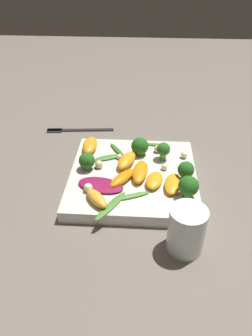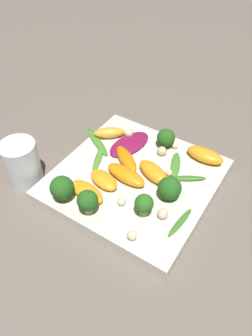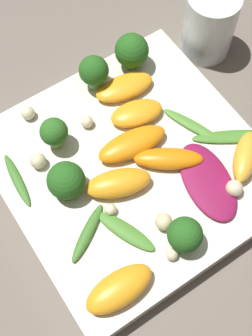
# 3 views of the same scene
# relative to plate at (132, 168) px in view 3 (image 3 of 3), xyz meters

# --- Properties ---
(ground_plane) EXTENTS (2.40, 2.40, 0.00)m
(ground_plane) POSITION_rel_plate_xyz_m (0.00, 0.00, -0.01)
(ground_plane) COLOR #6B6056
(plate) EXTENTS (0.26, 0.26, 0.03)m
(plate) POSITION_rel_plate_xyz_m (0.00, 0.00, 0.00)
(plate) COLOR silver
(plate) RESTS_ON ground_plane
(drinking_glass) EXTENTS (0.06, 0.06, 0.08)m
(drinking_glass) POSITION_rel_plate_xyz_m (-0.17, -0.09, 0.03)
(drinking_glass) COLOR white
(drinking_glass) RESTS_ON ground_plane
(radicchio_leaf_0) EXTENTS (0.07, 0.10, 0.01)m
(radicchio_leaf_0) POSITION_rel_plate_xyz_m (-0.05, 0.06, 0.02)
(radicchio_leaf_0) COLOR maroon
(radicchio_leaf_0) RESTS_ON plate
(orange_segment_0) EXTENTS (0.07, 0.03, 0.02)m
(orange_segment_0) POSITION_rel_plate_xyz_m (0.08, 0.10, 0.02)
(orange_segment_0) COLOR orange
(orange_segment_0) RESTS_ON plate
(orange_segment_1) EXTENTS (0.07, 0.06, 0.02)m
(orange_segment_1) POSITION_rel_plate_xyz_m (-0.03, 0.02, 0.02)
(orange_segment_1) COLOR orange
(orange_segment_1) RESTS_ON plate
(orange_segment_2) EXTENTS (0.06, 0.06, 0.02)m
(orange_segment_2) POSITION_rel_plate_xyz_m (-0.10, 0.06, 0.02)
(orange_segment_2) COLOR #FCAD33
(orange_segment_2) RESTS_ON plate
(orange_segment_3) EXTENTS (0.08, 0.04, 0.02)m
(orange_segment_3) POSITION_rel_plate_xyz_m (-0.01, -0.01, 0.02)
(orange_segment_3) COLOR orange
(orange_segment_3) RESTS_ON plate
(orange_segment_4) EXTENTS (0.06, 0.05, 0.02)m
(orange_segment_4) POSITION_rel_plate_xyz_m (-0.04, -0.04, 0.02)
(orange_segment_4) COLOR orange
(orange_segment_4) RESTS_ON plate
(orange_segment_5) EXTENTS (0.07, 0.04, 0.02)m
(orange_segment_5) POSITION_rel_plate_xyz_m (-0.04, -0.08, 0.02)
(orange_segment_5) COLOR orange
(orange_segment_5) RESTS_ON plate
(orange_segment_6) EXTENTS (0.07, 0.05, 0.02)m
(orange_segment_6) POSITION_rel_plate_xyz_m (0.03, 0.02, 0.02)
(orange_segment_6) COLOR orange
(orange_segment_6) RESTS_ON plate
(broccoli_floret_0) EXTENTS (0.03, 0.03, 0.04)m
(broccoli_floret_0) POSITION_rel_plate_xyz_m (0.01, 0.10, 0.03)
(broccoli_floret_0) COLOR #7A9E51
(broccoli_floret_0) RESTS_ON plate
(broccoli_floret_1) EXTENTS (0.04, 0.04, 0.05)m
(broccoli_floret_1) POSITION_rel_plate_xyz_m (-0.07, -0.11, 0.04)
(broccoli_floret_1) COLOR #84AD5B
(broccoli_floret_1) RESTS_ON plate
(broccoli_floret_2) EXTENTS (0.03, 0.03, 0.04)m
(broccoli_floret_2) POSITION_rel_plate_xyz_m (-0.02, -0.11, 0.04)
(broccoli_floret_2) COLOR #84AD5B
(broccoli_floret_2) RESTS_ON plate
(broccoli_floret_3) EXTENTS (0.03, 0.03, 0.04)m
(broccoli_floret_3) POSITION_rel_plate_xyz_m (0.05, -0.06, 0.04)
(broccoli_floret_3) COLOR #7A9E51
(broccoli_floret_3) RESTS_ON plate
(broccoli_floret_4) EXTENTS (0.04, 0.04, 0.04)m
(broccoli_floret_4) POSITION_rel_plate_xyz_m (0.07, -0.01, 0.03)
(broccoli_floret_4) COLOR #84AD5B
(broccoli_floret_4) RESTS_ON plate
(arugula_sprig_0) EXTENTS (0.09, 0.06, 0.01)m
(arugula_sprig_0) POSITION_rel_plate_xyz_m (-0.11, 0.04, 0.02)
(arugula_sprig_0) COLOR #47842D
(arugula_sprig_0) RESTS_ON plate
(arugula_sprig_1) EXTENTS (0.02, 0.07, 0.00)m
(arugula_sprig_1) POSITION_rel_plate_xyz_m (0.11, -0.05, 0.02)
(arugula_sprig_1) COLOR #3D7528
(arugula_sprig_1) RESTS_ON plate
(arugula_sprig_2) EXTENTS (0.04, 0.07, 0.01)m
(arugula_sprig_2) POSITION_rel_plate_xyz_m (-0.08, 0.00, 0.02)
(arugula_sprig_2) COLOR #518E33
(arugula_sprig_2) RESTS_ON plate
(arugula_sprig_3) EXTENTS (0.04, 0.07, 0.01)m
(arugula_sprig_3) POSITION_rel_plate_xyz_m (0.05, 0.06, 0.02)
(arugula_sprig_3) COLOR #47842D
(arugula_sprig_3) RESTS_ON plate
(arugula_sprig_4) EXTENTS (0.06, 0.04, 0.01)m
(arugula_sprig_4) POSITION_rel_plate_xyz_m (0.08, 0.04, 0.02)
(arugula_sprig_4) COLOR #3D7528
(arugula_sprig_4) RESTS_ON plate
(macadamia_nut_0) EXTENTS (0.01, 0.01, 0.01)m
(macadamia_nut_0) POSITION_rel_plate_xyz_m (0.02, -0.07, 0.02)
(macadamia_nut_0) COLOR beige
(macadamia_nut_0) RESTS_ON plate
(macadamia_nut_1) EXTENTS (0.02, 0.02, 0.02)m
(macadamia_nut_1) POSITION_rel_plate_xyz_m (-0.07, 0.08, 0.02)
(macadamia_nut_1) COLOR beige
(macadamia_nut_1) RESTS_ON plate
(macadamia_nut_2) EXTENTS (0.02, 0.02, 0.02)m
(macadamia_nut_2) POSITION_rel_plate_xyz_m (0.01, 0.07, 0.02)
(macadamia_nut_2) COLOR beige
(macadamia_nut_2) RESTS_ON plate
(macadamia_nut_3) EXTENTS (0.01, 0.01, 0.01)m
(macadamia_nut_3) POSITION_rel_plate_xyz_m (0.05, 0.03, 0.02)
(macadamia_nut_3) COLOR beige
(macadamia_nut_3) RESTS_ON plate
(macadamia_nut_4) EXTENTS (0.02, 0.02, 0.02)m
(macadamia_nut_4) POSITION_rel_plate_xyz_m (0.06, -0.11, 0.02)
(macadamia_nut_4) COLOR beige
(macadamia_nut_4) RESTS_ON plate
(macadamia_nut_5) EXTENTS (0.01, 0.01, 0.01)m
(macadamia_nut_5) POSITION_rel_plate_xyz_m (0.02, 0.10, 0.02)
(macadamia_nut_5) COLOR beige
(macadamia_nut_5) RESTS_ON plate
(macadamia_nut_6) EXTENTS (0.02, 0.02, 0.02)m
(macadamia_nut_6) POSITION_rel_plate_xyz_m (0.08, -0.05, 0.02)
(macadamia_nut_6) COLOR beige
(macadamia_nut_6) RESTS_ON plate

